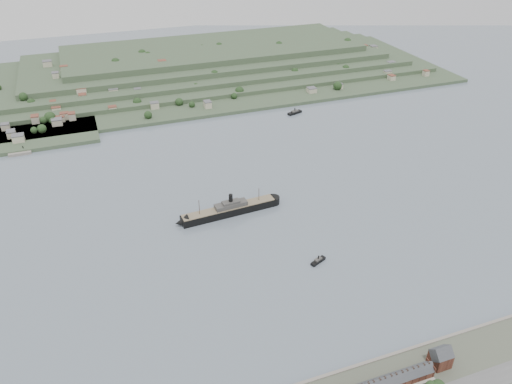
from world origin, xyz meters
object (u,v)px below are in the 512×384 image
object	(u,v)px
terrace_row	(387,384)
tugboat	(318,261)
steamship	(227,210)
gabled_building	(441,357)

from	to	relation	value
terrace_row	tugboat	bearing A→B (deg)	82.43
steamship	tugboat	xyz separation A→B (m)	(43.88, -82.48, -2.66)
terrace_row	gabled_building	size ratio (longest dim) A/B	3.95
steamship	tugboat	size ratio (longest dim) A/B	6.84
gabled_building	terrace_row	bearing A→B (deg)	-173.88
gabled_building	steamship	size ratio (longest dim) A/B	0.15
gabled_building	steamship	bearing A→B (deg)	109.34
terrace_row	steamship	xyz separation A→B (m)	(-29.08, 193.77, -2.72)
terrace_row	steamship	size ratio (longest dim) A/B	0.60
gabled_building	steamship	xyz separation A→B (m)	(-66.58, 189.75, -4.07)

